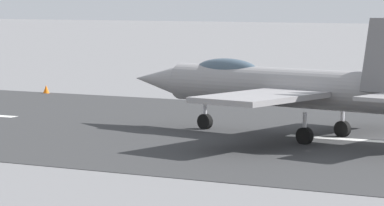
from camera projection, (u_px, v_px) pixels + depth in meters
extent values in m
cube|color=white|center=(369.00, 141.00, 49.18)|extent=(8.00, 0.70, 0.00)
cylinder|color=gray|center=(291.00, 88.00, 50.26)|extent=(13.15, 3.97, 1.80)
cone|color=gray|center=(158.00, 79.00, 55.25)|extent=(3.22, 2.02, 1.53)
ellipsoid|color=#3F5160|center=(227.00, 70.00, 52.48)|extent=(3.73, 1.69, 1.10)
cube|color=gray|center=(260.00, 97.00, 46.65)|extent=(4.35, 6.39, 0.24)
cube|color=gray|center=(353.00, 86.00, 52.63)|extent=(4.35, 6.39, 0.24)
cylinder|color=silver|center=(205.00, 115.00, 53.53)|extent=(0.18, 0.18, 1.40)
cylinder|color=black|center=(205.00, 122.00, 53.56)|extent=(0.80, 0.42, 0.76)
cylinder|color=silver|center=(305.00, 129.00, 48.05)|extent=(0.18, 0.18, 1.40)
cylinder|color=black|center=(305.00, 136.00, 48.08)|extent=(0.80, 0.42, 0.76)
cylinder|color=silver|center=(342.00, 122.00, 50.53)|extent=(0.18, 0.18, 1.40)
cylinder|color=black|center=(342.00, 129.00, 50.57)|extent=(0.80, 0.42, 0.76)
cone|color=orange|center=(286.00, 102.00, 64.76)|extent=(0.44, 0.44, 0.55)
cone|color=orange|center=(46.00, 89.00, 73.23)|extent=(0.44, 0.44, 0.55)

